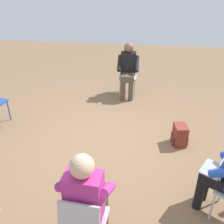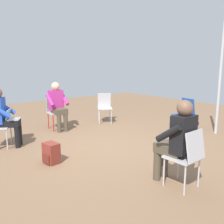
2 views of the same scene
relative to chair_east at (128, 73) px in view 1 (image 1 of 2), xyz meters
name	(u,v)px [view 1 (image 1 of 2)]	position (x,y,z in m)	size (l,w,h in m)	color
ground_plane	(107,142)	(-2.14, 0.19, -0.50)	(14.00, 14.00, 0.00)	brown
chair_east	(128,73)	(0.00, 0.00, 0.00)	(0.45, 0.41, 0.85)	#B7B7BC
chair_west	(83,223)	(-4.14, 0.10, 0.00)	(0.46, 0.43, 0.85)	#B7B7BC
person_in_black	(128,68)	(-0.17, -0.01, 0.20)	(0.53, 0.50, 1.24)	#4C4233
person_in_magenta	(87,195)	(-3.97, 0.09, 0.20)	(0.54, 0.52, 1.24)	#4C4233
backpack_near_laptop_user	(180,136)	(-2.01, -1.05, -0.34)	(0.31, 0.28, 0.36)	maroon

